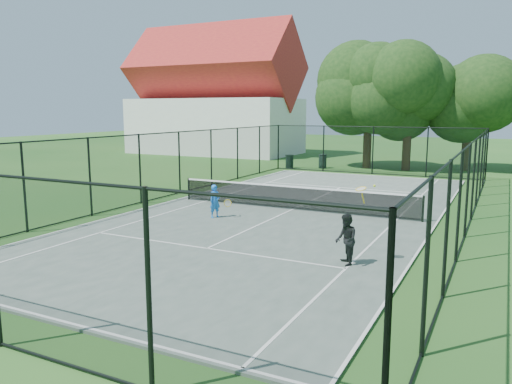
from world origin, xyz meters
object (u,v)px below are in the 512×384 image
at_px(tennis_net, 293,197).
at_px(trash_bin_left, 289,162).
at_px(player_blue, 215,201).
at_px(trash_bin_right, 323,161).
at_px(player_black, 346,239).

distance_m(tennis_net, trash_bin_left, 14.83).
xyz_separation_m(tennis_net, trash_bin_left, (-5.91, 13.61, -0.11)).
relative_size(tennis_net, player_blue, 8.25).
height_order(trash_bin_left, trash_bin_right, trash_bin_right).
bearing_deg(trash_bin_right, tennis_net, -75.20).
distance_m(trash_bin_left, player_blue, 16.75).
relative_size(trash_bin_left, trash_bin_right, 0.97).
height_order(player_blue, player_black, player_black).
relative_size(player_blue, player_black, 0.59).
bearing_deg(tennis_net, player_black, -56.67).
relative_size(trash_bin_right, player_blue, 0.79).
xyz_separation_m(trash_bin_left, trash_bin_right, (2.03, 1.10, 0.02)).
bearing_deg(player_blue, tennis_net, 53.43).
bearing_deg(trash_bin_left, player_black, -63.28).
distance_m(trash_bin_left, player_black, 22.05).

